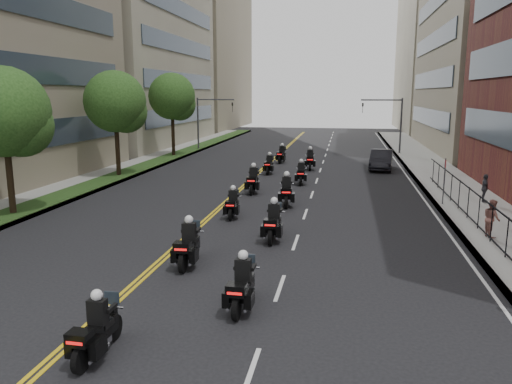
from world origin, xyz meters
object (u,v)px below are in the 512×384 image
motorcycle_5 (286,192)px  parked_sedan (381,160)px  motorcycle_0 (96,331)px  pedestrian_c (485,188)px  motorcycle_8 (269,165)px  motorcycle_1 (242,287)px  motorcycle_10 (282,155)px  motorcycle_9 (310,160)px  motorcycle_2 (188,246)px  motorcycle_6 (253,181)px  motorcycle_3 (274,223)px  pedestrian_b (492,218)px  motorcycle_4 (233,205)px  motorcycle_7 (301,174)px

motorcycle_5 → parked_sedan: motorcycle_5 is taller
motorcycle_0 → pedestrian_c: 22.98m
motorcycle_8 → pedestrian_c: pedestrian_c is taller
motorcycle_1 → motorcycle_5: size_ratio=0.91×
motorcycle_0 → parked_sedan: size_ratio=0.46×
motorcycle_8 → parked_sedan: (8.56, 3.78, 0.14)m
motorcycle_0 → pedestrian_c: bearing=56.4°
motorcycle_10 → motorcycle_5: bearing=-76.8°
motorcycle_1 → motorcycle_9: (0.00, 26.98, 0.06)m
motorcycle_1 → motorcycle_8: (-2.91, 24.25, -0.02)m
motorcycle_2 → motorcycle_9: bearing=81.0°
motorcycle_5 → motorcycle_6: (-2.43, 3.17, -0.01)m
motorcycle_3 → motorcycle_8: size_ratio=1.09×
motorcycle_3 → pedestrian_b: (8.95, 1.58, 0.23)m
motorcycle_0 → motorcycle_4: motorcycle_0 is taller
motorcycle_8 → motorcycle_9: (2.91, 2.73, 0.08)m
motorcycle_8 → pedestrian_c: size_ratio=1.45×
motorcycle_5 → motorcycle_9: 13.45m
motorcycle_5 → motorcycle_8: (-2.57, 10.71, -0.09)m
motorcycle_1 → pedestrian_c: bearing=57.2°
motorcycle_3 → parked_sedan: bearing=74.8°
motorcycle_8 → motorcycle_10: size_ratio=0.96×
motorcycle_7 → pedestrian_c: bearing=-27.0°
motorcycle_9 → parked_sedan: bearing=7.0°
motorcycle_6 → pedestrian_b: bearing=-38.2°
motorcycle_1 → motorcycle_2: 4.21m
motorcycle_2 → pedestrian_b: 12.62m
motorcycle_4 → motorcycle_8: (-0.27, 13.81, 0.03)m
motorcycle_10 → pedestrian_c: bearing=-43.4°
motorcycle_6 → motorcycle_7: motorcycle_6 is taller
motorcycle_1 → motorcycle_5: motorcycle_5 is taller
motorcycle_0 → motorcycle_6: (0.04, 19.89, 0.09)m
motorcycle_9 → pedestrian_b: motorcycle_9 is taller
motorcycle_3 → parked_sedan: size_ratio=0.51×
motorcycle_10 → parked_sedan: 8.77m
motorcycle_7 → pedestrian_c: 11.51m
pedestrian_c → motorcycle_7: bearing=73.7°
motorcycle_7 → pedestrian_c: pedestrian_c is taller
motorcycle_4 → motorcycle_3: bearing=-58.1°
motorcycle_1 → motorcycle_7: 20.33m
motorcycle_2 → parked_sedan: 26.10m
motorcycle_3 → motorcycle_4: motorcycle_3 is taller
motorcycle_5 → motorcycle_8: size_ratio=1.13×
motorcycle_5 → motorcycle_9: (0.33, 13.45, -0.01)m
motorcycle_5 → motorcycle_10: size_ratio=1.09×
motorcycle_2 → motorcycle_6: motorcycle_6 is taller
motorcycle_10 → parked_sedan: (8.40, -2.51, 0.11)m
motorcycle_2 → motorcycle_9: motorcycle_9 is taller
motorcycle_0 → motorcycle_7: bearing=84.9°
motorcycle_4 → motorcycle_5: size_ratio=0.85×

